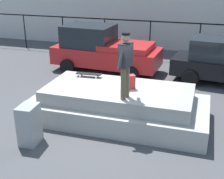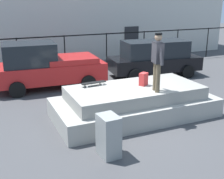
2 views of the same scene
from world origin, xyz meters
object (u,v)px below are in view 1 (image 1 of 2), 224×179
(backpack, at_px, (130,82))
(utility_box, at_px, (29,125))
(skateboard, at_px, (89,74))
(car_red_pickup_near, at_px, (103,49))
(skateboarder, at_px, (125,61))

(backpack, height_order, utility_box, backpack)
(skateboard, distance_m, car_red_pickup_near, 3.81)
(backpack, distance_m, utility_box, 3.05)
(backpack, bearing_deg, skateboard, -52.72)
(skateboard, bearing_deg, car_red_pickup_near, 102.04)
(backpack, relative_size, car_red_pickup_near, 0.09)
(skateboard, xyz_separation_m, backpack, (1.52, -0.61, 0.11))
(skateboarder, xyz_separation_m, skateboard, (-1.57, 1.32, -0.93))
(backpack, bearing_deg, skateboarder, 62.58)
(car_red_pickup_near, bearing_deg, skateboard, -77.96)
(skateboard, bearing_deg, utility_box, -103.05)
(car_red_pickup_near, bearing_deg, skateboarder, -64.93)
(utility_box, bearing_deg, skateboarder, 28.16)
(car_red_pickup_near, relative_size, utility_box, 4.48)
(utility_box, bearing_deg, skateboard, 73.32)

